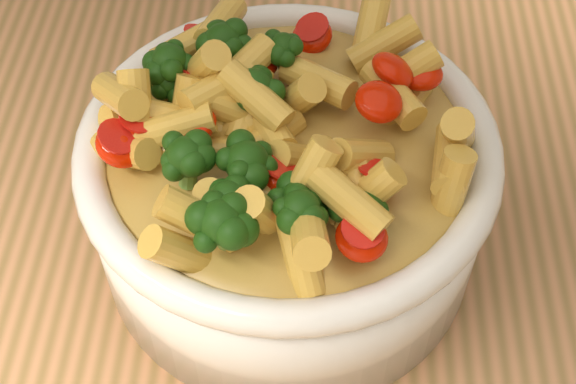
{
  "coord_description": "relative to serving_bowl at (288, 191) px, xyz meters",
  "views": [
    {
      "loc": [
        -0.04,
        -0.23,
        1.32
      ],
      "look_at": [
        -0.05,
        0.06,
        0.95
      ],
      "focal_mm": 50.0,
      "sensor_mm": 36.0,
      "label": 1
    }
  ],
  "objects": [
    {
      "name": "pasta_salad",
      "position": [
        0.0,
        0.0,
        0.06
      ],
      "size": [
        0.19,
        0.19,
        0.04
      ],
      "color": "#FFCB50",
      "rests_on": "serving_bowl"
    },
    {
      "name": "serving_bowl",
      "position": [
        0.0,
        0.0,
        0.0
      ],
      "size": [
        0.24,
        0.24,
        0.1
      ],
      "color": "white",
      "rests_on": "table"
    }
  ]
}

